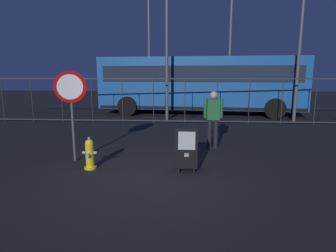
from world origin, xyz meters
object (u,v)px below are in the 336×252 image
(fire_hydrant, at_px, (90,154))
(stop_sign, at_px, (71,97))
(newspaper_box_primary, at_px, (187,146))
(street_light_far_right, at_px, (302,23))
(bus_near, at_px, (200,82))
(street_light_near_left, at_px, (149,43))
(pedestrian, at_px, (213,116))
(street_light_far_left, at_px, (231,32))
(street_light_near_right, at_px, (167,21))

(fire_hydrant, distance_m, stop_sign, 1.49)
(newspaper_box_primary, height_order, street_light_far_right, street_light_far_right)
(bus_near, height_order, street_light_near_left, street_light_near_left)
(pedestrian, height_order, street_light_far_left, street_light_far_left)
(bus_near, height_order, street_light_far_left, street_light_far_left)
(street_light_near_left, height_order, street_light_far_left, street_light_far_left)
(stop_sign, distance_m, pedestrian, 3.91)
(street_light_near_left, bearing_deg, newspaper_box_primary, -78.39)
(fire_hydrant, bearing_deg, street_light_near_left, 89.88)
(street_light_near_left, bearing_deg, fire_hydrant, -90.12)
(newspaper_box_primary, relative_size, stop_sign, 0.46)
(newspaper_box_primary, xyz_separation_m, bus_near, (0.71, 9.23, 1.14))
(fire_hydrant, xyz_separation_m, stop_sign, (-0.59, 0.55, 1.25))
(fire_hydrant, bearing_deg, street_light_far_right, 44.59)
(stop_sign, relative_size, pedestrian, 1.34)
(fire_hydrant, xyz_separation_m, street_light_near_left, (0.02, 10.67, 3.55))
(street_light_near_right, bearing_deg, street_light_far_left, 41.32)
(street_light_far_left, distance_m, street_light_far_right, 3.88)
(street_light_far_left, bearing_deg, bus_near, -156.11)
(street_light_far_left, bearing_deg, street_light_far_right, -47.39)
(street_light_far_right, bearing_deg, stop_sign, -139.96)
(newspaper_box_primary, distance_m, street_light_far_right, 9.44)
(pedestrian, distance_m, street_light_near_right, 6.40)
(street_light_far_right, bearing_deg, street_light_near_right, -179.91)
(stop_sign, bearing_deg, street_light_near_right, 73.84)
(stop_sign, xyz_separation_m, bus_near, (3.51, 8.66, 0.11))
(bus_near, xyz_separation_m, street_light_far_left, (1.63, 0.72, 2.65))
(pedestrian, xyz_separation_m, street_light_far_right, (4.20, 5.08, 3.37))
(fire_hydrant, xyz_separation_m, pedestrian, (2.98, 2.00, 0.60))
(stop_sign, relative_size, bus_near, 0.21)
(newspaper_box_primary, relative_size, street_light_near_left, 0.15)
(fire_hydrant, bearing_deg, pedestrian, 33.89)
(fire_hydrant, height_order, street_light_near_right, street_light_near_right)
(fire_hydrant, xyz_separation_m, bus_near, (2.92, 9.21, 1.36))
(newspaper_box_primary, xyz_separation_m, street_light_near_right, (-0.91, 7.09, 3.90))
(bus_near, bearing_deg, pedestrian, -84.89)
(street_light_near_right, relative_size, street_light_far_left, 1.03)
(street_light_far_right, bearing_deg, street_light_near_left, 153.39)
(newspaper_box_primary, bearing_deg, street_light_near_left, 101.61)
(newspaper_box_primary, relative_size, street_light_near_right, 0.13)
(pedestrian, bearing_deg, street_light_near_right, 108.33)
(street_light_near_left, bearing_deg, street_light_far_left, -9.20)
(pedestrian, xyz_separation_m, street_light_near_right, (-1.68, 5.07, 3.53))
(newspaper_box_primary, relative_size, street_light_far_right, 0.14)
(street_light_far_right, bearing_deg, bus_near, 153.43)
(street_light_far_left, bearing_deg, newspaper_box_primary, -103.24)
(bus_near, height_order, street_light_far_right, street_light_far_right)
(fire_hydrant, bearing_deg, newspaper_box_primary, -0.52)
(newspaper_box_primary, xyz_separation_m, street_light_far_left, (2.34, 9.95, 3.79))
(fire_hydrant, height_order, newspaper_box_primary, newspaper_box_primary)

